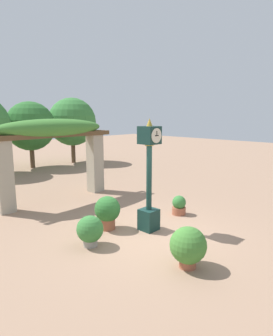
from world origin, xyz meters
name	(u,v)px	position (x,y,z in m)	size (l,w,h in m)	color
ground_plane	(148,234)	(0.00, 0.00, 0.00)	(60.00, 60.00, 0.00)	#9E7A60
pedestal_clock	(149,179)	(0.27, 0.20, 1.53)	(0.50, 0.54, 3.25)	#14332D
pergola	(53,140)	(0.00, 4.84, 2.39)	(5.09, 1.14, 3.19)	#A89E89
potted_plant_near_left	(188,246)	(-0.77, -1.89, 0.50)	(0.82, 0.82, 0.94)	#9E563D
potted_plant_near_right	(107,211)	(-0.53, 1.11, 0.56)	(0.76, 0.76, 1.00)	#9E563D
potted_plant_far_left	(179,205)	(2.01, 0.37, 0.32)	(0.46, 0.46, 0.65)	#9E563D
potted_plant_far_right	(90,230)	(-1.60, 0.55, 0.43)	(0.70, 0.70, 0.81)	gray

